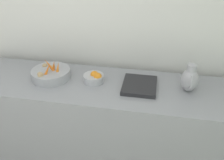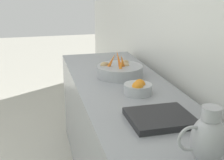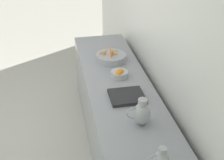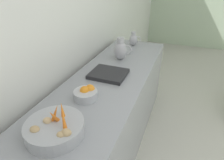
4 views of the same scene
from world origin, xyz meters
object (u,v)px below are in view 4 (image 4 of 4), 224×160
Objects in this scene: vegetable_colander at (55,128)px; metal_pitcher_tall at (121,50)px; orange_bowl at (86,93)px; metal_pitcher_short at (133,39)px.

metal_pitcher_tall is at bearing 90.87° from vegetable_colander.
vegetable_colander is 1.92× the size of orange_bowl.
metal_pitcher_tall is 0.53m from metal_pitcher_short.
orange_bowl is (-0.01, 0.42, -0.00)m from vegetable_colander.
orange_bowl is at bearing -89.43° from metal_pitcher_tall.
metal_pitcher_tall reaches higher than vegetable_colander.
metal_pitcher_tall is 1.34× the size of metal_pitcher_short.
orange_bowl is 1.00× the size of metal_pitcher_short.
vegetable_colander is 0.42m from orange_bowl.
metal_pitcher_short is (0.00, 0.53, -0.03)m from metal_pitcher_tall.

